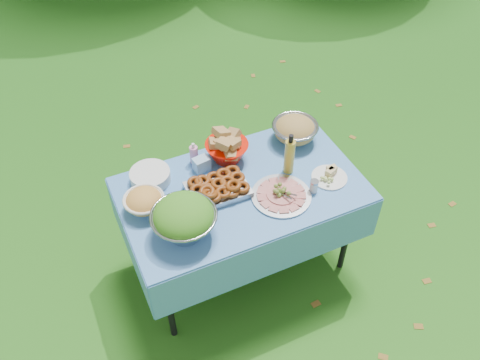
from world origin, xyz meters
name	(u,v)px	position (x,y,z in m)	size (l,w,h in m)	color
ground	(241,262)	(0.00, 0.00, 0.00)	(80.00, 80.00, 0.00)	#0C3E0B
picnic_table	(242,228)	(0.00, 0.00, 0.38)	(1.46, 0.86, 0.76)	#84D0FF
salad_bowl	(184,218)	(-0.43, -0.18, 0.88)	(0.36, 0.36, 0.24)	#9A9EA2
pasta_bowl_white	(144,201)	(-0.58, 0.08, 0.83)	(0.23, 0.23, 0.13)	white
plate_stack	(150,176)	(-0.48, 0.29, 0.80)	(0.25, 0.25, 0.07)	white
wipes_box	(202,164)	(-0.16, 0.25, 0.81)	(0.10, 0.07, 0.09)	#8FBCE1
sanitizer_bottle	(194,153)	(-0.18, 0.34, 0.84)	(0.05, 0.05, 0.15)	pink
bread_bowl	(227,147)	(0.03, 0.28, 0.85)	(0.28, 0.28, 0.18)	red
pasta_bowl_steel	(295,129)	(0.51, 0.27, 0.84)	(0.30, 0.30, 0.16)	#9A9EA2
fried_tray	(218,187)	(-0.14, 0.03, 0.80)	(0.36, 0.25, 0.08)	#B6B7BB
charcuterie_platter	(282,192)	(0.18, -0.16, 0.80)	(0.36, 0.36, 0.08)	#A1A4A8
oil_bottle	(290,154)	(0.33, 0.02, 0.91)	(0.06, 0.06, 0.29)	gold
cheese_plate	(330,175)	(0.53, -0.15, 0.79)	(0.22, 0.22, 0.06)	white
shaker	(314,186)	(0.38, -0.20, 0.80)	(0.05, 0.05, 0.08)	silver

